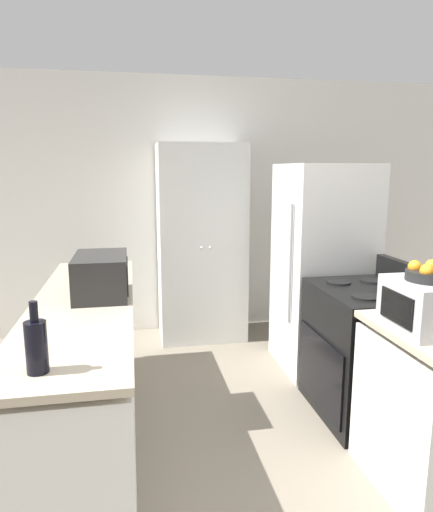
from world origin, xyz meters
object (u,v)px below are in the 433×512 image
at_px(refrigerator, 322,268).
at_px(pantry_cabinet, 201,243).
at_px(microwave, 101,275).
at_px(toaster_oven, 427,306).
at_px(stove, 365,351).
at_px(fruit_bowl, 429,273).
at_px(wine_bottle, 36,345).

bearing_deg(refrigerator, pantry_cabinet, 135.36).
height_order(microwave, toaster_oven, microwave).
relative_size(microwave, toaster_oven, 1.34).
relative_size(refrigerator, microwave, 3.37).
xyz_separation_m(pantry_cabinet, stove, (0.88, -1.69, -0.51)).
xyz_separation_m(refrigerator, fruit_bowl, (-0.15, -1.59, 0.32)).
height_order(pantry_cabinet, wine_bottle, pantry_cabinet).
bearing_deg(toaster_oven, fruit_bowl, 99.75).
relative_size(refrigerator, fruit_bowl, 7.90).
relative_size(stove, toaster_oven, 2.75).
bearing_deg(stove, refrigerator, 88.63).
relative_size(pantry_cabinet, stove, 1.83).
height_order(pantry_cabinet, microwave, pantry_cabinet).
distance_m(pantry_cabinet, fruit_bowl, 2.59).
distance_m(refrigerator, microwave, 1.89).
bearing_deg(fruit_bowl, wine_bottle, -175.00).
xyz_separation_m(stove, fruit_bowl, (-0.13, -0.78, 0.73)).
xyz_separation_m(pantry_cabinet, fruit_bowl, (0.75, -2.47, 0.22)).
height_order(pantry_cabinet, fruit_bowl, pantry_cabinet).
height_order(toaster_oven, fruit_bowl, fruit_bowl).
bearing_deg(pantry_cabinet, microwave, -119.62).
height_order(pantry_cabinet, toaster_oven, pantry_cabinet).
distance_m(pantry_cabinet, stove, 1.97).
relative_size(microwave, fruit_bowl, 2.34).
xyz_separation_m(microwave, wine_bottle, (-0.18, -1.10, -0.02)).
bearing_deg(pantry_cabinet, toaster_oven, -73.23).
distance_m(refrigerator, fruit_bowl, 1.63).
bearing_deg(toaster_oven, stove, 80.49).
relative_size(stove, wine_bottle, 3.62).
height_order(refrigerator, wine_bottle, refrigerator).
distance_m(stove, microwave, 1.85).
distance_m(wine_bottle, toaster_oven, 1.81).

